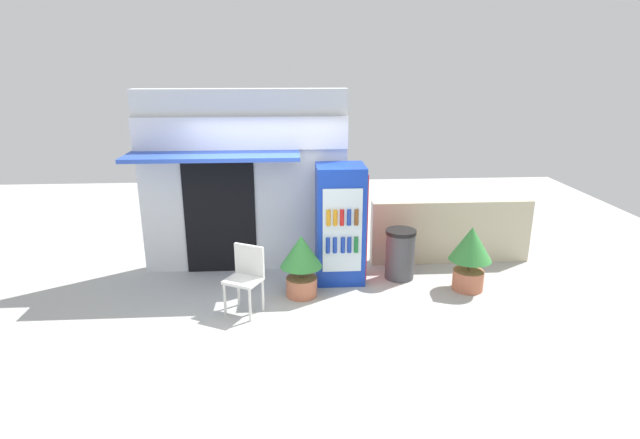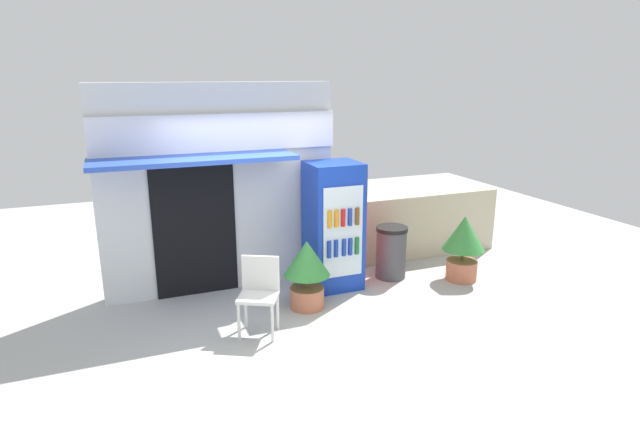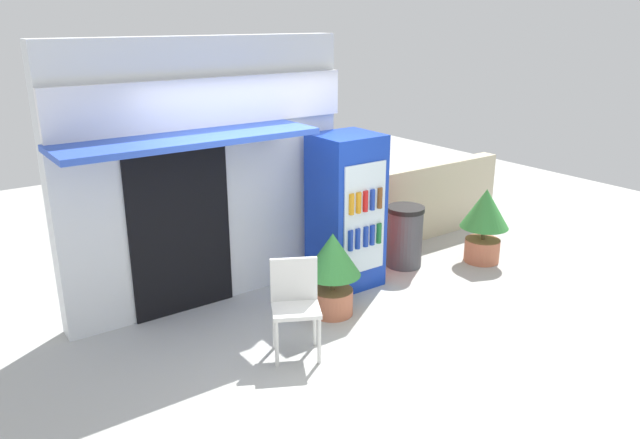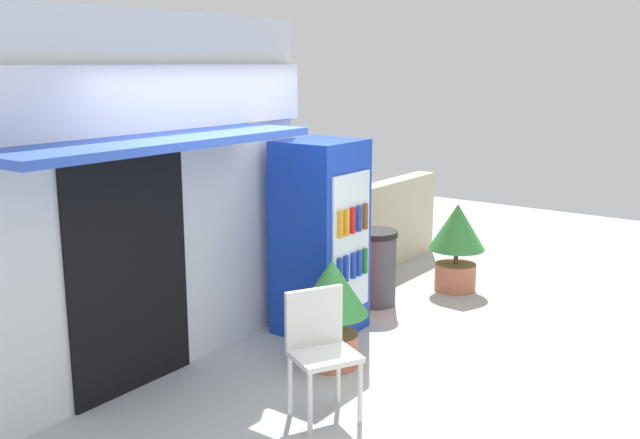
{
  "view_description": "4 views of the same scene",
  "coord_description": "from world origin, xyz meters",
  "px_view_note": "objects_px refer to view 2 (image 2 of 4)",
  "views": [
    {
      "loc": [
        0.26,
        -6.41,
        3.31
      ],
      "look_at": [
        0.69,
        0.4,
        1.18
      ],
      "focal_mm": 28.58,
      "sensor_mm": 36.0,
      "label": 1
    },
    {
      "loc": [
        -1.82,
        -5.63,
        3.02
      ],
      "look_at": [
        0.62,
        0.45,
        1.19
      ],
      "focal_mm": 29.51,
      "sensor_mm": 36.0,
      "label": 2
    },
    {
      "loc": [
        -3.2,
        -4.39,
        3.1
      ],
      "look_at": [
        0.22,
        0.37,
        1.14
      ],
      "focal_mm": 34.3,
      "sensor_mm": 36.0,
      "label": 3
    },
    {
      "loc": [
        -4.25,
        -2.83,
        2.52
      ],
      "look_at": [
        0.35,
        0.5,
        1.27
      ],
      "focal_mm": 40.26,
      "sensor_mm": 36.0,
      "label": 4
    }
  ],
  "objects_px": {
    "drink_cooler": "(334,226)",
    "potted_plant_near_shop": "(307,268)",
    "plastic_chair": "(259,289)",
    "trash_bin": "(391,252)",
    "potted_plant_curbside": "(464,242)"
  },
  "relations": [
    {
      "from": "drink_cooler",
      "to": "potted_plant_near_shop",
      "type": "relative_size",
      "value": 1.97
    },
    {
      "from": "drink_cooler",
      "to": "plastic_chair",
      "type": "xyz_separation_m",
      "value": [
        -1.38,
        -0.98,
        -0.36
      ]
    },
    {
      "from": "drink_cooler",
      "to": "trash_bin",
      "type": "bearing_deg",
      "value": -0.57
    },
    {
      "from": "potted_plant_curbside",
      "to": "drink_cooler",
      "type": "bearing_deg",
      "value": 165.12
    },
    {
      "from": "potted_plant_near_shop",
      "to": "potted_plant_curbside",
      "type": "bearing_deg",
      "value": 1.26
    },
    {
      "from": "potted_plant_curbside",
      "to": "plastic_chair",
      "type": "bearing_deg",
      "value": -171.63
    },
    {
      "from": "plastic_chair",
      "to": "potted_plant_curbside",
      "type": "relative_size",
      "value": 0.94
    },
    {
      "from": "drink_cooler",
      "to": "plastic_chair",
      "type": "relative_size",
      "value": 1.96
    },
    {
      "from": "drink_cooler",
      "to": "potted_plant_near_shop",
      "type": "distance_m",
      "value": 0.91
    },
    {
      "from": "potted_plant_near_shop",
      "to": "plastic_chair",
      "type": "bearing_deg",
      "value": -150.76
    },
    {
      "from": "potted_plant_curbside",
      "to": "trash_bin",
      "type": "relative_size",
      "value": 1.24
    },
    {
      "from": "drink_cooler",
      "to": "plastic_chair",
      "type": "height_order",
      "value": "drink_cooler"
    },
    {
      "from": "plastic_chair",
      "to": "potted_plant_near_shop",
      "type": "bearing_deg",
      "value": 29.24
    },
    {
      "from": "plastic_chair",
      "to": "trash_bin",
      "type": "bearing_deg",
      "value": 22.69
    },
    {
      "from": "potted_plant_near_shop",
      "to": "potted_plant_curbside",
      "type": "xyz_separation_m",
      "value": [
        2.51,
        0.06,
        0.04
      ]
    }
  ]
}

